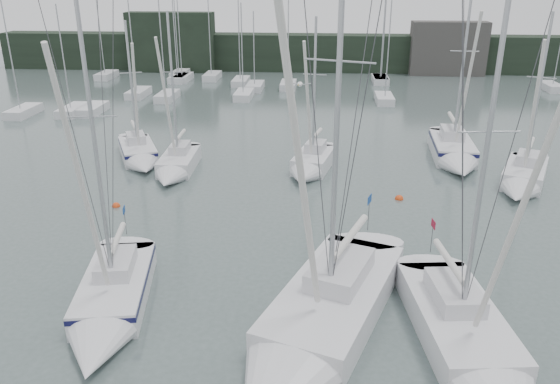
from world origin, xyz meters
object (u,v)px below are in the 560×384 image
(sailboat_mid_e, at_px, (522,180))
(sailboat_mid_b, at_px, (175,167))
(sailboat_near_right, at_px, (476,357))
(sailboat_near_center, at_px, (310,338))
(buoy_c, at_px, (116,206))
(sailboat_mid_c, at_px, (310,166))
(sailboat_mid_a, at_px, (140,156))
(sailboat_near_left, at_px, (108,309))
(buoy_b, at_px, (399,199))
(sailboat_mid_d, at_px, (455,154))

(sailboat_mid_e, bearing_deg, sailboat_mid_b, -158.29)
(sailboat_near_right, bearing_deg, sailboat_near_center, 168.00)
(buoy_c, bearing_deg, sailboat_near_right, -36.50)
(sailboat_mid_c, bearing_deg, sailboat_mid_e, 4.54)
(buoy_c, bearing_deg, sailboat_mid_a, 97.72)
(buoy_c, bearing_deg, sailboat_mid_c, 30.63)
(sailboat_near_center, height_order, buoy_c, sailboat_near_center)
(sailboat_mid_e, relative_size, buoy_c, 23.61)
(sailboat_near_left, xyz_separation_m, buoy_c, (-3.85, 11.21, -0.54))
(sailboat_mid_c, distance_m, buoy_b, 7.07)
(sailboat_near_center, xyz_separation_m, sailboat_mid_e, (13.16, 17.44, -0.06))
(buoy_b, bearing_deg, sailboat_mid_e, 16.68)
(sailboat_near_left, height_order, sailboat_mid_d, sailboat_near_left)
(sailboat_mid_a, xyz_separation_m, sailboat_mid_b, (3.20, -2.25, -0.04))
(sailboat_near_right, bearing_deg, sailboat_mid_a, 124.82)
(sailboat_near_right, relative_size, sailboat_mid_e, 1.19)
(sailboat_mid_b, xyz_separation_m, buoy_b, (14.85, -3.27, -0.52))
(sailboat_near_left, xyz_separation_m, sailboat_mid_a, (-4.93, 19.19, 0.02))
(sailboat_mid_d, xyz_separation_m, buoy_b, (-4.88, -7.39, -0.64))
(sailboat_mid_a, bearing_deg, sailboat_mid_e, -31.61)
(sailboat_near_right, relative_size, buoy_b, 26.63)
(sailboat_mid_b, relative_size, sailboat_mid_e, 0.98)
(sailboat_mid_c, height_order, sailboat_mid_d, sailboat_mid_d)
(sailboat_mid_a, relative_size, buoy_b, 20.58)
(sailboat_near_right, xyz_separation_m, sailboat_mid_d, (4.19, 22.93, 0.10))
(sailboat_mid_e, xyz_separation_m, buoy_b, (-8.07, -2.42, -0.55))
(sailboat_near_right, relative_size, sailboat_mid_c, 1.25)
(sailboat_near_right, bearing_deg, sailboat_mid_d, 72.77)
(buoy_b, bearing_deg, buoy_c, -171.72)
(sailboat_mid_d, bearing_deg, sailboat_near_left, -126.84)
(sailboat_near_right, bearing_deg, sailboat_mid_c, 100.83)
(sailboat_mid_c, xyz_separation_m, buoy_b, (5.62, -4.25, -0.55))
(sailboat_mid_b, height_order, buoy_b, sailboat_mid_b)
(sailboat_near_center, relative_size, sailboat_near_right, 1.26)
(sailboat_mid_e, bearing_deg, sailboat_mid_d, 146.48)
(sailboat_mid_a, height_order, sailboat_mid_e, sailboat_mid_e)
(buoy_c, bearing_deg, sailboat_near_center, -46.57)
(sailboat_near_right, xyz_separation_m, sailboat_mid_a, (-18.75, 21.05, 0.01))
(sailboat_mid_a, bearing_deg, sailboat_mid_c, -30.65)
(buoy_b, relative_size, buoy_c, 1.06)
(sailboat_mid_b, bearing_deg, sailboat_near_left, -85.99)
(sailboat_near_right, height_order, buoy_b, sailboat_near_right)
(sailboat_near_center, height_order, sailboat_mid_c, sailboat_near_center)
(sailboat_mid_d, bearing_deg, sailboat_near_center, -110.32)
(sailboat_mid_e, height_order, buoy_b, sailboat_mid_e)
(sailboat_near_center, distance_m, buoy_b, 15.87)
(sailboat_mid_a, distance_m, sailboat_mid_b, 3.91)
(sailboat_mid_c, height_order, sailboat_mid_e, sailboat_mid_e)
(sailboat_near_center, xyz_separation_m, sailboat_mid_c, (-0.53, 19.27, -0.07))
(sailboat_near_center, xyz_separation_m, buoy_c, (-11.88, 12.55, -0.62))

